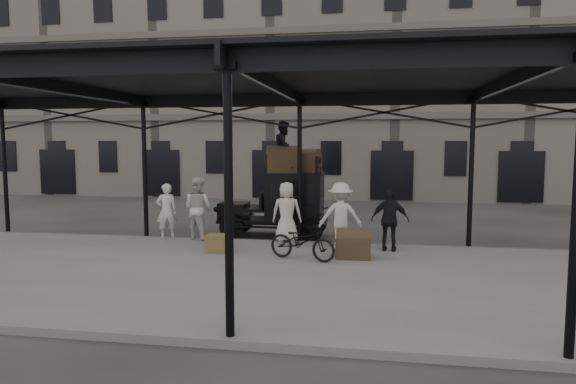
% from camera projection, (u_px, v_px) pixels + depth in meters
% --- Properties ---
extents(ground, '(120.00, 120.00, 0.00)m').
position_uv_depth(ground, '(289.00, 261.00, 13.85)').
color(ground, '#383533').
rests_on(ground, ground).
extents(platform, '(28.00, 8.00, 0.15)m').
position_uv_depth(platform, '(275.00, 277.00, 11.88)').
color(platform, slate).
rests_on(platform, ground).
extents(canopy, '(22.50, 9.00, 4.74)m').
position_uv_depth(canopy, '(277.00, 80.00, 11.69)').
color(canopy, black).
rests_on(canopy, ground).
extents(building_frontage, '(64.00, 8.00, 14.00)m').
position_uv_depth(building_frontage, '(337.00, 77.00, 30.81)').
color(building_frontage, slate).
rests_on(building_frontage, ground).
extents(taxi, '(3.65, 1.55, 2.18)m').
position_uv_depth(taxi, '(286.00, 201.00, 17.09)').
color(taxi, black).
rests_on(taxi, ground).
extents(porter_left, '(0.75, 0.65, 1.74)m').
position_uv_depth(porter_left, '(167.00, 211.00, 16.14)').
color(porter_left, silver).
rests_on(porter_left, platform).
extents(porter_midleft, '(1.15, 1.02, 1.95)m').
position_uv_depth(porter_midleft, '(198.00, 208.00, 16.01)').
color(porter_midleft, silver).
rests_on(porter_midleft, platform).
extents(porter_centre, '(0.94, 0.65, 1.83)m').
position_uv_depth(porter_centre, '(287.00, 212.00, 15.57)').
color(porter_centre, silver).
rests_on(porter_centre, platform).
extents(porter_official, '(1.08, 0.54, 1.77)m').
position_uv_depth(porter_official, '(390.00, 220.00, 14.27)').
color(porter_official, black).
rests_on(porter_official, platform).
extents(porter_right, '(1.31, 0.87, 1.90)m').
position_uv_depth(porter_right, '(341.00, 216.00, 14.55)').
color(porter_right, silver).
rests_on(porter_right, platform).
extents(bicycle, '(1.95, 1.21, 0.97)m').
position_uv_depth(bicycle, '(302.00, 241.00, 13.25)').
color(bicycle, black).
rests_on(bicycle, platform).
extents(porter_roof, '(0.73, 0.89, 1.69)m').
position_uv_depth(porter_roof, '(284.00, 147.00, 16.81)').
color(porter_roof, black).
rests_on(porter_roof, taxi).
extents(steamer_trunk_roof_near, '(1.12, 0.85, 0.73)m').
position_uv_depth(steamer_trunk_roof_near, '(282.00, 161.00, 16.72)').
color(steamer_trunk_roof_near, '#4D3924').
rests_on(steamer_trunk_roof_near, taxi).
extents(steamer_trunk_roof_far, '(1.01, 0.81, 0.64)m').
position_uv_depth(steamer_trunk_roof_far, '(307.00, 162.00, 17.05)').
color(steamer_trunk_roof_far, '#4D3924').
rests_on(steamer_trunk_roof_far, taxi).
extents(steamer_trunk_platform, '(0.90, 0.57, 0.65)m').
position_uv_depth(steamer_trunk_platform, '(353.00, 246.00, 13.44)').
color(steamer_trunk_platform, '#4D3924').
rests_on(steamer_trunk_platform, platform).
extents(wicker_hamper, '(0.62, 0.47, 0.50)m').
position_uv_depth(wicker_hamper, '(218.00, 243.00, 14.16)').
color(wicker_hamper, olive).
rests_on(wicker_hamper, platform).
extents(suitcase_upright, '(0.17, 0.61, 0.45)m').
position_uv_depth(suitcase_upright, '(336.00, 236.00, 15.39)').
color(suitcase_upright, '#4D3924').
rests_on(suitcase_upright, platform).
extents(suitcase_flat, '(0.61, 0.19, 0.40)m').
position_uv_depth(suitcase_flat, '(351.00, 248.00, 13.86)').
color(suitcase_flat, '#4D3924').
rests_on(suitcase_flat, platform).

